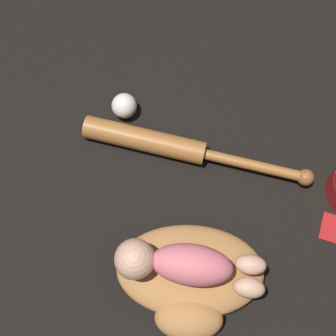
% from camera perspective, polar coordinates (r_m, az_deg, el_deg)
% --- Properties ---
extents(ground_plane, '(6.00, 6.00, 0.00)m').
position_cam_1_polar(ground_plane, '(1.17, 0.57, -12.57)').
color(ground_plane, black).
extents(baseball_glove, '(0.36, 0.27, 0.08)m').
position_cam_1_polar(baseball_glove, '(1.13, 2.68, -13.45)').
color(baseball_glove, '#A8703D').
rests_on(baseball_glove, ground).
extents(baby_figure, '(0.34, 0.13, 0.09)m').
position_cam_1_polar(baby_figure, '(1.05, 1.63, -11.81)').
color(baby_figure, '#D16670').
rests_on(baby_figure, baseball_glove).
extents(baseball_bat, '(0.60, 0.18, 0.06)m').
position_cam_1_polar(baseball_bat, '(1.23, -0.02, 2.77)').
color(baseball_bat, '#9E602D').
rests_on(baseball_bat, ground).
extents(baseball, '(0.07, 0.07, 0.07)m').
position_cam_1_polar(baseball, '(1.28, -5.36, 7.55)').
color(baseball, silver).
rests_on(baseball, ground).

